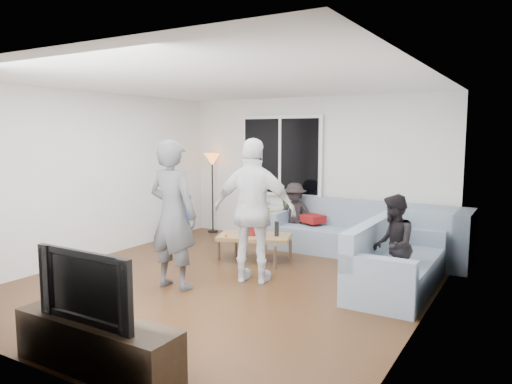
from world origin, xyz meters
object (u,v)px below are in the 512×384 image
Objects in this scene: sofa_back_section at (341,227)px; sofa_right_section at (398,256)px; side_chair at (176,220)px; player_right at (254,211)px; tv_console at (97,345)px; coffee_table at (254,248)px; spectator_back at (295,215)px; television at (94,284)px; floor_lamp at (213,193)px; spectator_right at (393,246)px; player_left at (173,215)px.

sofa_back_section is 1.89m from sofa_right_section.
side_chair reaches higher than sofa_right_section.
side_chair is at bearing -162.79° from sofa_back_section.
player_right is 1.19× the size of tv_console.
sofa_back_section is 2.09× the size of coffee_table.
spectator_back is 4.83m from television.
floor_lamp is 0.97× the size of tv_console.
floor_lamp is 3.31m from player_right.
tv_console is at bearing 154.34° from sofa_right_section.
spectator_back is (-0.86, 0.03, 0.13)m from sofa_back_section.
sofa_right_section is 0.35m from spectator_right.
player_left is 1.70× the size of spectator_back.
coffee_table is 1.05× the size of television.
player_left reaches higher than coffee_table.
side_chair is 0.54× the size of tv_console.
sofa_back_section is at bearing -156.88° from spectator_right.
player_right reaches higher than side_chair.
sofa_right_section is 1.92m from player_right.
floor_lamp is (-2.78, 0.27, 0.36)m from sofa_back_section.
player_right reaches higher than spectator_right.
spectator_right is (4.07, -0.81, 0.19)m from side_chair.
player_left is at bearing -113.00° from sofa_back_section.
sofa_right_section is 3.76m from tv_console.
tv_console is (2.44, -5.04, -0.56)m from floor_lamp.
side_chair is 4.62m from television.
spectator_back reaches higher than sofa_back_section.
sofa_back_section is at bearing -115.52° from player_right.
player_left reaches higher than sofa_right_section.
television reaches higher than side_chair.
spectator_right is (1.29, -1.67, 0.20)m from sofa_back_section.
sofa_back_section is at bearing 42.87° from sofa_right_section.
coffee_table is 2.36m from spectator_right.
side_chair is 0.45× the size of player_right.
spectator_right reaches higher than coffee_table.
player_right is at bearing 92.00° from tv_console.
coffee_table is 1.84m from side_chair.
spectator_back is (1.92, 0.89, 0.13)m from side_chair.
spectator_right is (2.26, -0.53, 0.42)m from coffee_table.
spectator_right is at bearing -180.00° from sofa_right_section.
sofa_right_section is 1.82× the size of coffee_table.
spectator_right reaches higher than tv_console.
tv_console reaches higher than coffee_table.
floor_lamp reaches higher than spectator_right.
tv_console is 0.52m from television.
sofa_back_section is 0.87m from spectator_back.
spectator_back is (-0.43, 2.09, -0.40)m from player_right.
player_right reaches higher than player_left.
floor_lamp is 0.83× the size of player_left.
player_left is 0.99× the size of player_right.
floor_lamp is at bearing -58.34° from player_right.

